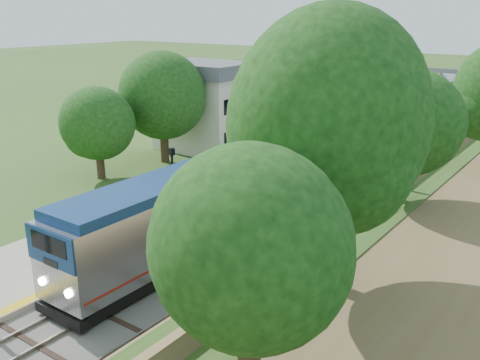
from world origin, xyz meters
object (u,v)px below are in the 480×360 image
Objects in this scene: train at (457,95)px; lamppost_far at (173,188)px; signal_farside at (371,170)px; signal_gantry at (464,83)px; station_building at (205,105)px.

train is 27.40× the size of lamppost_far.
signal_gantry is at bearing 96.12° from signal_farside.
station_building reaches higher than signal_farside.
station_building reaches higher than train.
signal_gantry is 8.63m from train.
station_building is 22.44m from signal_farside.
signal_gantry is (16.47, 24.99, 0.73)m from station_building.
station_building is 1.95× the size of lamppost_far.
train is 48.67m from lamppost_far.
station_building is at bearing -123.38° from signal_gantry.
signal_gantry is 1.90× the size of lamppost_far.
signal_gantry reaches higher than lamppost_far.
signal_gantry is 1.42× the size of signal_farside.
train is 20.41× the size of signal_farside.
station_building is 1.45× the size of signal_farside.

